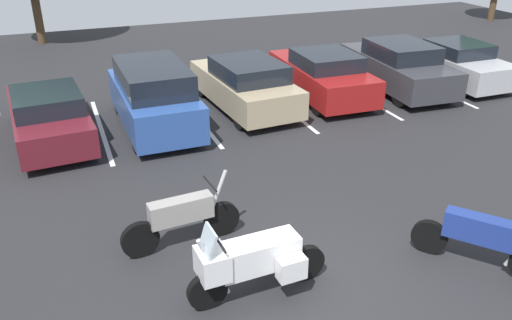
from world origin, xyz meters
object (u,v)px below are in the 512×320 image
at_px(car_tan, 245,85).
at_px(car_charcoal, 398,66).
at_px(car_maroon, 49,115).
at_px(motorcycle_touring, 252,260).
at_px(car_silver, 455,63).
at_px(car_blue, 154,97).
at_px(motorcycle_second, 481,237).
at_px(car_red, 322,75).
at_px(motorcycle_third, 182,218).

xyz_separation_m(car_tan, car_charcoal, (5.39, -0.07, 0.03)).
bearing_deg(car_maroon, motorcycle_touring, -70.33).
bearing_deg(car_silver, car_charcoal, 179.59).
relative_size(motorcycle_touring, car_silver, 0.53).
height_order(car_maroon, car_tan, car_tan).
bearing_deg(car_blue, car_tan, 10.59).
bearing_deg(car_tan, motorcycle_second, -83.66).
bearing_deg(car_red, car_silver, -2.25).
bearing_deg(car_tan, car_silver, -0.62).
height_order(car_maroon, car_silver, car_silver).
distance_m(motorcycle_touring, car_red, 9.87).
bearing_deg(motorcycle_third, car_charcoal, 35.17).
distance_m(motorcycle_touring, car_tan, 8.56).
distance_m(car_maroon, car_blue, 2.75).
relative_size(motorcycle_third, car_silver, 0.51).
xyz_separation_m(car_tan, car_red, (2.66, 0.12, -0.02)).
xyz_separation_m(motorcycle_touring, car_silver, (10.59, 7.99, 0.01)).
xyz_separation_m(car_blue, car_red, (5.51, 0.65, -0.16)).
xyz_separation_m(motorcycle_touring, car_maroon, (-2.73, 7.65, 0.02)).
height_order(motorcycle_third, car_red, car_red).
relative_size(car_tan, car_silver, 1.06).
bearing_deg(motorcycle_second, car_blue, 114.88).
relative_size(motorcycle_touring, motorcycle_second, 1.29).
xyz_separation_m(car_blue, car_charcoal, (8.24, 0.47, -0.11)).
distance_m(motorcycle_third, car_maroon, 6.28).
distance_m(motorcycle_touring, car_blue, 7.54).
distance_m(motorcycle_touring, car_maroon, 8.13).
bearing_deg(motorcycle_touring, car_maroon, 109.67).
bearing_deg(car_red, motorcycle_third, -133.72).
distance_m(car_maroon, car_charcoal, 10.98).
distance_m(car_blue, car_red, 5.55).
bearing_deg(car_blue, car_maroon, 177.68).
height_order(car_red, car_silver, car_red).
distance_m(motorcycle_second, car_maroon, 10.62).
bearing_deg(car_red, car_blue, -173.28).
relative_size(motorcycle_second, car_red, 0.39).
xyz_separation_m(car_maroon, car_tan, (5.58, 0.42, 0.06)).
height_order(motorcycle_third, car_blue, car_blue).
height_order(motorcycle_third, car_tan, car_tan).
height_order(car_blue, car_charcoal, car_blue).
bearing_deg(car_charcoal, car_maroon, -178.15).
relative_size(motorcycle_second, car_maroon, 0.39).
distance_m(motorcycle_touring, car_silver, 13.27).
relative_size(motorcycle_touring, car_red, 0.51).
relative_size(motorcycle_touring, motorcycle_third, 1.06).
bearing_deg(car_silver, motorcycle_touring, -142.98).
height_order(motorcycle_third, car_charcoal, car_charcoal).
relative_size(car_maroon, car_charcoal, 0.96).
relative_size(car_blue, car_charcoal, 0.92).
bearing_deg(motorcycle_third, car_blue, 83.36).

